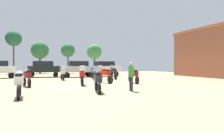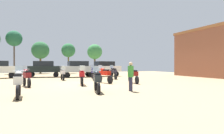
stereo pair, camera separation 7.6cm
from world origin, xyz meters
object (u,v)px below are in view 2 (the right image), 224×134
Objects in this scene: motorcycle_7 at (133,75)px; motorcycle_11 at (63,73)px; tree_3 at (68,51)px; tree_4 at (95,52)px; motorcycle_3 at (104,74)px; motorcycle_8 at (18,82)px; car_5 at (44,68)px; person_1 at (131,74)px; motorcycle_1 at (82,75)px; tree_6 at (40,50)px; motorcycle_5 at (26,76)px; motorcycle_9 at (94,72)px; car_1 at (78,68)px; motorcycle_4 at (113,72)px; motorcycle_10 at (97,80)px; car_3 at (104,68)px; tree_5 at (14,39)px.

motorcycle_7 is 0.96× the size of motorcycle_11.
tree_3 is 0.98× the size of tree_4.
motorcycle_3 is 1.03× the size of motorcycle_8.
car_5 is at bearing 126.20° from motorcycle_7.
car_5 is 16.25m from person_1.
motorcycle_1 is 23.06m from tree_6.
motorcycle_1 is 3.90m from motorcycle_5.
car_1 is (-1.05, 4.01, 0.43)m from motorcycle_9.
motorcycle_8 is (-3.89, -4.58, -0.00)m from motorcycle_1.
motorcycle_4 is at bearing -66.65° from tree_6.
motorcycle_3 is 0.41× the size of tree_3.
motorcycle_4 is at bearing 73.31° from motorcycle_10.
motorcycle_1 reaches higher than motorcycle_7.
tree_4 reaches higher than motorcycle_9.
motorcycle_8 is at bearing 57.61° from motorcycle_1.
motorcycle_5 is at bearing 147.01° from car_1.
tree_6 is (-8.20, 12.26, 2.96)m from car_3.
tree_4 is at bearing 62.45° from motorcycle_3.
motorcycle_4 reaches higher than motorcycle_8.
tree_6 reaches higher than motorcycle_7.
motorcycle_11 is 18.51m from tree_4.
tree_6 is at bearing 3.13° from tree_5.
person_1 is at bearing -106.04° from motorcycle_3.
motorcycle_3 is 0.50× the size of car_5.
motorcycle_3 is at bearing -9.16° from motorcycle_5.
motorcycle_8 is 0.49× the size of car_1.
motorcycle_7 is at bearing -36.54° from motorcycle_3.
car_1 is at bearing 110.89° from motorcycle_7.
car_5 is (-1.75, 5.48, 0.46)m from motorcycle_11.
tree_6 reaches higher than car_5.
person_1 is at bearing -79.27° from tree_6.
car_3 is at bearing 57.41° from motorcycle_3.
motorcycle_5 is 6.16m from motorcycle_11.
motorcycle_8 is 1.28× the size of person_1.
tree_5 reaches higher than tree_4.
person_1 is at bearing -92.28° from motorcycle_9.
motorcycle_5 is 10.94m from car_5.
car_5 is at bearing 67.30° from car_1.
tree_5 reaches higher than motorcycle_11.
motorcycle_9 is (2.46, 5.77, 0.01)m from motorcycle_1.
person_1 is at bearing 178.65° from car_1.
car_3 is (5.04, 14.48, 0.46)m from motorcycle_10.
motorcycle_3 is 4.78m from motorcycle_4.
motorcycle_9 is 3.34m from motorcycle_11.
motorcycle_7 is 0.48× the size of car_5.
motorcycle_9 is at bearing 25.51° from motorcycle_5.
car_3 is at bearing 89.98° from motorcycle_7.
car_3 is at bearing -72.42° from tree_3.
tree_4 is 0.75× the size of tree_5.
tree_3 reaches higher than person_1.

